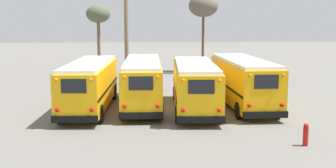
% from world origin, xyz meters
% --- Properties ---
extents(ground_plane, '(160.00, 160.00, 0.00)m').
position_xyz_m(ground_plane, '(0.00, 0.00, 0.00)').
color(ground_plane, '#66635E').
extents(school_bus_0, '(2.74, 9.88, 3.00)m').
position_xyz_m(school_bus_0, '(-4.90, -0.42, 1.64)').
color(school_bus_0, '#EAAA0F').
rests_on(school_bus_0, ground).
extents(school_bus_1, '(2.52, 10.08, 3.02)m').
position_xyz_m(school_bus_1, '(-1.63, 0.45, 1.65)').
color(school_bus_1, '#EAAA0F').
rests_on(school_bus_1, ground).
extents(school_bus_2, '(2.94, 9.57, 2.96)m').
position_xyz_m(school_bus_2, '(1.63, -0.93, 1.62)').
color(school_bus_2, '#EAAA0F').
rests_on(school_bus_2, ground).
extents(school_bus_3, '(2.74, 9.93, 3.09)m').
position_xyz_m(school_bus_3, '(4.90, 0.18, 1.68)').
color(school_bus_3, '#E5A00C').
rests_on(school_bus_3, ground).
extents(utility_pole, '(1.80, 0.36, 9.02)m').
position_xyz_m(utility_pole, '(-3.05, 10.05, 4.61)').
color(utility_pole, '#75604C').
rests_on(utility_pole, ground).
extents(bare_tree_0, '(2.58, 2.58, 7.20)m').
position_xyz_m(bare_tree_0, '(-6.48, 19.49, 6.06)').
color(bare_tree_0, brown).
rests_on(bare_tree_0, ground).
extents(bare_tree_1, '(3.12, 3.12, 8.21)m').
position_xyz_m(bare_tree_1, '(4.68, 18.05, 6.96)').
color(bare_tree_1, brown).
rests_on(bare_tree_1, ground).
extents(fence_line, '(17.85, 0.06, 1.42)m').
position_xyz_m(fence_line, '(-0.00, 6.64, 0.99)').
color(fence_line, '#939399').
rests_on(fence_line, ground).
extents(fire_hydrant, '(0.24, 0.24, 1.03)m').
position_xyz_m(fire_hydrant, '(5.71, -8.67, 0.52)').
color(fire_hydrant, '#B21414').
rests_on(fire_hydrant, ground).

